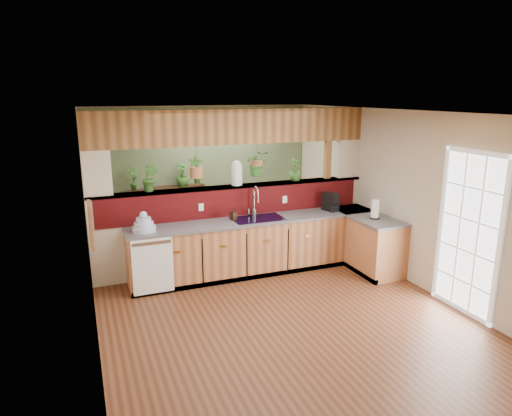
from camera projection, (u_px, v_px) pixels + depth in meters
name	position (u px, v px, depth m)	size (l,w,h in m)	color
ground	(267.00, 298.00, 6.51)	(4.60, 7.00, 0.01)	#512B19
ceiling	(268.00, 112.00, 5.87)	(4.60, 7.00, 0.01)	brown
wall_back	(201.00, 170.00, 9.35)	(4.60, 0.02, 2.60)	beige
wall_front	(471.00, 331.00, 3.03)	(4.60, 0.02, 2.60)	beige
wall_left	(88.00, 227.00, 5.38)	(0.02, 7.00, 2.60)	beige
wall_right	(405.00, 196.00, 7.01)	(0.02, 7.00, 2.60)	beige
pass_through_partition	(237.00, 197.00, 7.45)	(4.60, 0.21, 2.60)	beige
pass_through_ledge	(235.00, 186.00, 7.39)	(4.60, 0.21, 0.04)	brown
header_beam	(234.00, 127.00, 7.16)	(4.60, 0.15, 0.55)	brown
sage_backwall	(201.00, 170.00, 9.33)	(4.55, 0.02, 2.55)	#596F4C
countertop	(293.00, 243.00, 7.48)	(4.14, 1.52, 0.90)	#995A34
dishwasher	(153.00, 266.00, 6.47)	(0.58, 0.03, 0.82)	white
navy_sink	(258.00, 223.00, 7.28)	(0.82, 0.50, 0.18)	black
french_door	(468.00, 236.00, 5.88)	(0.06, 1.02, 2.16)	white
framed_print	(91.00, 225.00, 4.60)	(0.04, 0.35, 0.45)	#995A34
faucet	(255.00, 200.00, 7.33)	(0.22, 0.22, 0.50)	#B7B7B2
dish_stack	(144.00, 225.00, 6.57)	(0.34, 0.34, 0.30)	#AABADB
soap_dispenser	(233.00, 214.00, 7.15)	(0.08, 0.09, 0.19)	#331D12
coffee_maker	(331.00, 202.00, 7.71)	(0.16, 0.28, 0.31)	black
paper_towel	(375.00, 209.00, 7.22)	(0.16, 0.16, 0.33)	black
glass_jar	(237.00, 173.00, 7.35)	(0.18, 0.18, 0.40)	silver
ledge_plant_left	(150.00, 178.00, 6.86)	(0.24, 0.19, 0.43)	#2A581E
ledge_plant_right	(295.00, 170.00, 7.73)	(0.21, 0.21, 0.38)	#2A581E
hanging_plant_a	(196.00, 161.00, 7.06)	(0.25, 0.20, 0.55)	brown
hanging_plant_b	(257.00, 153.00, 7.40)	(0.41, 0.37, 0.53)	brown
shelving_console	(165.00, 215.00, 9.03)	(1.64, 0.44, 1.09)	black
shelf_plant_a	(133.00, 178.00, 8.64)	(0.24, 0.16, 0.45)	#2A581E
shelf_plant_b	(182.00, 175.00, 8.97)	(0.26, 0.26, 0.46)	#2A581E
floor_plant	(258.00, 223.00, 8.80)	(0.71, 0.62, 0.79)	#2A581E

